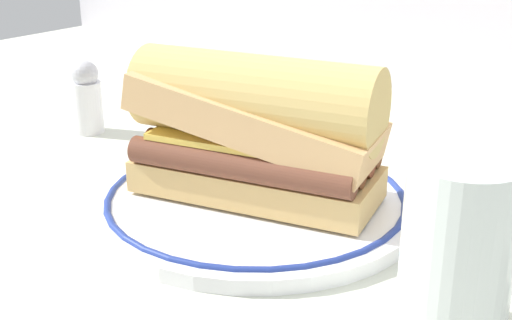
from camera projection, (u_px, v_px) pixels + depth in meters
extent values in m
plane|color=beige|center=(240.00, 196.00, 0.64)|extent=(1.50, 1.50, 0.00)
cylinder|color=white|center=(256.00, 203.00, 0.61)|extent=(0.27, 0.27, 0.01)
torus|color=navy|center=(256.00, 197.00, 0.61)|extent=(0.25, 0.25, 0.01)
cube|color=#DEB46A|center=(256.00, 179.00, 0.60)|extent=(0.22, 0.13, 0.03)
cylinder|color=brown|center=(238.00, 166.00, 0.56)|extent=(0.19, 0.07, 0.02)
cylinder|color=brown|center=(250.00, 156.00, 0.58)|extent=(0.19, 0.07, 0.02)
cylinder|color=brown|center=(262.00, 147.00, 0.60)|extent=(0.19, 0.07, 0.02)
cylinder|color=brown|center=(273.00, 139.00, 0.62)|extent=(0.19, 0.07, 0.02)
cube|color=#EFC64C|center=(256.00, 136.00, 0.59)|extent=(0.18, 0.12, 0.01)
cube|color=#E2AF72|center=(256.00, 116.00, 0.58)|extent=(0.22, 0.13, 0.07)
cylinder|color=#DBB96A|center=(256.00, 98.00, 0.58)|extent=(0.21, 0.12, 0.07)
cylinder|color=silver|center=(457.00, 251.00, 0.43)|extent=(0.07, 0.07, 0.11)
cylinder|color=gold|center=(454.00, 282.00, 0.43)|extent=(0.06, 0.06, 0.07)
cylinder|color=white|center=(88.00, 107.00, 0.79)|extent=(0.03, 0.03, 0.06)
sphere|color=silver|center=(85.00, 74.00, 0.78)|extent=(0.03, 0.03, 0.03)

